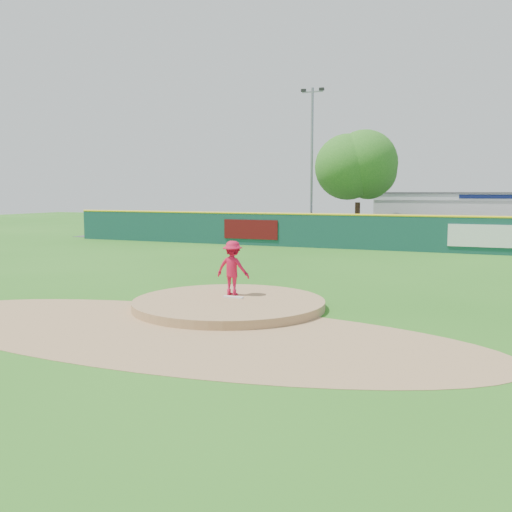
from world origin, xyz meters
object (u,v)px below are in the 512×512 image
at_px(pitcher, 233,268).
at_px(light_pole_left, 312,155).
at_px(deciduous_tree, 358,174).
at_px(playground_slide, 173,227).
at_px(pool_building_grp, 483,214).
at_px(van, 473,233).

xyz_separation_m(pitcher, light_pole_left, (-5.78, 26.27, 4.99)).
height_order(pitcher, deciduous_tree, deciduous_tree).
bearing_deg(playground_slide, light_pole_left, 24.27).
distance_m(pitcher, pool_building_grp, 31.89).
height_order(van, pool_building_grp, pool_building_grp).
xyz_separation_m(pool_building_grp, deciduous_tree, (-8.00, -6.99, 2.89)).
bearing_deg(pitcher, deciduous_tree, -83.83).
bearing_deg(pitcher, light_pole_left, -75.62).
relative_size(pool_building_grp, playground_slide, 6.09).
height_order(pitcher, van, pitcher).
distance_m(playground_slide, light_pole_left, 11.77).
bearing_deg(light_pole_left, pitcher, -77.59).
relative_size(pitcher, van, 0.33).
xyz_separation_m(van, deciduous_tree, (-7.64, 0.08, 3.85)).
xyz_separation_m(van, playground_slide, (-21.19, -2.23, -0.00)).
height_order(pool_building_grp, light_pole_left, light_pole_left).
bearing_deg(van, pool_building_grp, 21.74).
relative_size(playground_slide, light_pole_left, 0.23).
relative_size(deciduous_tree, light_pole_left, 0.67).
bearing_deg(pool_building_grp, pitcher, -101.25).
xyz_separation_m(pool_building_grp, light_pole_left, (-12.00, -4.99, 4.39)).
relative_size(van, playground_slide, 1.96).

